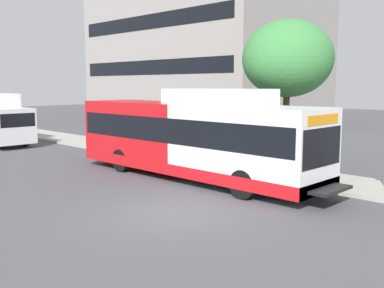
# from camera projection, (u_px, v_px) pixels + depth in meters

# --- Properties ---
(ground_plane) EXTENTS (120.00, 120.00, 0.00)m
(ground_plane) POSITION_uv_depth(u_px,v_px,m) (45.00, 175.00, 18.82)
(ground_plane) COLOR #4C4C51
(sidewalk_curb) EXTENTS (3.00, 56.00, 0.14)m
(sidewalk_curb) POSITION_uv_depth(u_px,v_px,m) (195.00, 160.00, 22.35)
(sidewalk_curb) COLOR #A8A399
(sidewalk_curb) RESTS_ON ground
(transit_bus) EXTENTS (2.58, 12.25, 3.65)m
(transit_bus) POSITION_uv_depth(u_px,v_px,m) (192.00, 137.00, 17.93)
(transit_bus) COLOR white
(transit_bus) RESTS_ON ground
(street_tree_near_stop) EXTENTS (3.84, 3.84, 6.40)m
(street_tree_near_stop) POSITION_uv_depth(u_px,v_px,m) (288.00, 59.00, 18.86)
(street_tree_near_stop) COLOR #4C3823
(street_tree_near_stop) RESTS_ON sidewalk_curb
(lattice_comm_tower) EXTENTS (1.10, 1.10, 32.83)m
(lattice_comm_tower) POSITION_uv_depth(u_px,v_px,m) (112.00, 17.00, 47.98)
(lattice_comm_tower) COLOR #B7B7BC
(lattice_comm_tower) RESTS_ON ground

